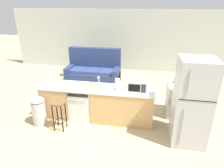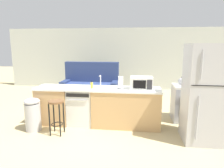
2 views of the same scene
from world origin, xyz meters
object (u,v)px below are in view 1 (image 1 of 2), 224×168
Objects in this scene: kettle at (177,80)px; paper_towel_roll at (117,84)px; microwave at (137,85)px; trash_bin at (39,111)px; bar_stool at (59,110)px; refrigerator at (192,103)px; stove_range at (181,100)px; dishwasher at (82,103)px; soap_bottle at (91,85)px; couch at (94,72)px.

paper_towel_roll is at bearing -154.75° from kettle.
trash_bin is (-2.37, -0.52, -0.66)m from microwave.
refrigerator is at bearing 1.62° from bar_stool.
bar_stool is (-2.96, -1.18, 0.08)m from stove_range.
microwave is (1.41, -0.00, 0.62)m from dishwasher.
refrigerator reaches higher than microwave.
kettle is (-0.17, 0.13, 0.53)m from stove_range.
microwave is 2.44× the size of kettle.
stove_range is at bearing 24.83° from microwave.
refrigerator is 3.61m from trash_bin.
trash_bin is (-3.56, -1.07, -0.07)m from stove_range.
dishwasher is 0.62m from soap_bottle.
refrigerator is 3.82× the size of microwave.
kettle is 0.10× the size of couch.
soap_bottle is at bearing 168.36° from refrigerator.
microwave is at bearing 2.89° from paper_towel_roll.
soap_bottle reaches higher than dishwasher.
bar_stool is at bearing -160.40° from microwave.
dishwasher is 2.58m from couch.
microwave is 0.68× the size of trash_bin.
refrigerator is at bearing -11.64° from soap_bottle.
kettle reaches higher than soap_bottle.
soap_bottle is (0.28, -0.07, 0.55)m from dishwasher.
paper_towel_roll reaches higher than kettle.
kettle is (1.49, 0.70, -0.05)m from paper_towel_roll.
stove_range is 1.44m from microwave.
bar_stool is at bearing -90.14° from couch.
stove_range reaches higher than bar_stool.
kettle is 3.12m from bar_stool.
microwave is at bearing -0.05° from dishwasher.
refrigerator is 4.32m from couch.
soap_bottle is at bearing 41.10° from bar_stool.
bar_stool is at bearing -155.00° from paper_towel_roll.
bar_stool is 0.37× the size of couch.
dishwasher is 1.14× the size of bar_stool.
microwave is 1.95m from bar_stool.
trash_bin is at bearing -101.18° from couch.
kettle is at bearing 19.21° from soap_bottle.
stove_range is 3.72m from trash_bin.
trash_bin is (-1.24, -0.45, -0.59)m from soap_bottle.
paper_towel_roll reaches higher than bar_stool.
trash_bin is at bearing -167.68° from microwave.
paper_towel_roll is 0.14× the size of couch.
kettle is at bearing 33.63° from microwave.
paper_towel_roll reaches higher than stove_range.
trash_bin is at bearing -160.57° from kettle.
kettle reaches higher than trash_bin.
couch is (0.61, 3.07, 0.02)m from trash_bin.
couch reaches higher than dishwasher.
bar_stool is 1.00× the size of trash_bin.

